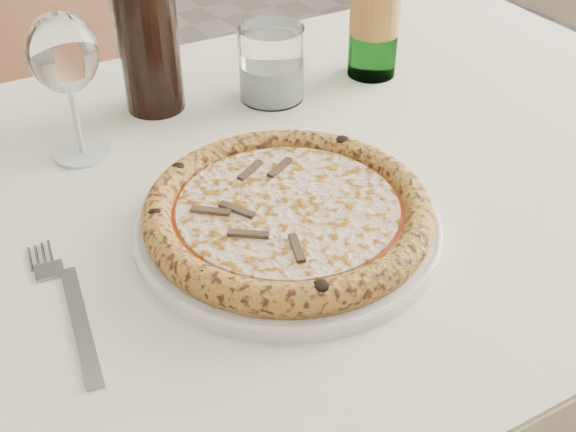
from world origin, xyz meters
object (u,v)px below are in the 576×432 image
object	(u,v)px
wine_glass	(63,56)
tumbler	(272,68)
pizza	(288,211)
plate	(288,225)
chair_far	(74,89)
wine_bottle	(145,10)
dining_table	(243,252)
beer_bottle	(376,1)

from	to	relation	value
wine_glass	tumbler	world-z (taller)	wine_glass
pizza	plate	bearing A→B (deg)	60.00
chair_far	wine_bottle	xyz separation A→B (m)	(-0.05, -0.56, 0.36)
plate	wine_glass	world-z (taller)	wine_glass
chair_far	pizza	bearing A→B (deg)	-93.20
dining_table	wine_glass	size ratio (longest dim) A/B	7.92
wine_glass	dining_table	bearing A→B (deg)	-52.56
plate	beer_bottle	world-z (taller)	beer_bottle
plate	tumbler	xyz separation A→B (m)	(0.15, 0.26, 0.03)
pizza	wine_glass	xyz separation A→B (m)	(-0.12, 0.26, 0.10)
pizza	beer_bottle	xyz separation A→B (m)	(0.31, 0.25, 0.08)
chair_far	wine_glass	size ratio (longest dim) A/B	5.28
plate	pizza	world-z (taller)	pizza
wine_bottle	chair_far	bearing A→B (deg)	85.17
wine_glass	wine_bottle	xyz separation A→B (m)	(0.13, 0.06, 0.01)
dining_table	pizza	bearing A→B (deg)	-90.00
wine_glass	tumbler	distance (m)	0.28
chair_far	beer_bottle	size ratio (longest dim) A/B	3.46
plate	wine_bottle	world-z (taller)	wine_bottle
wine_glass	wine_bottle	distance (m)	0.14
wine_bottle	tumbler	bearing A→B (deg)	-22.53
pizza	beer_bottle	size ratio (longest dim) A/B	1.09
dining_table	chair_far	bearing A→B (deg)	86.40
tumbler	wine_bottle	xyz separation A→B (m)	(-0.14, 0.06, 0.09)
chair_far	tumbler	distance (m)	0.69
chair_far	beer_bottle	distance (m)	0.77
plate	wine_glass	distance (m)	0.31
dining_table	pizza	size ratio (longest dim) A/B	4.74
tumbler	beer_bottle	size ratio (longest dim) A/B	0.37
dining_table	wine_glass	xyz separation A→B (m)	(-0.12, 0.16, 0.22)
wine_glass	plate	bearing A→B (deg)	-64.67
chair_far	beer_bottle	world-z (taller)	beer_bottle
beer_bottle	tumbler	bearing A→B (deg)	174.19
pizza	wine_glass	size ratio (longest dim) A/B	1.67
dining_table	chair_far	world-z (taller)	chair_far
beer_bottle	wine_bottle	xyz separation A→B (m)	(-0.30, 0.08, 0.03)
plate	wine_bottle	size ratio (longest dim) A/B	1.02
plate	pizza	distance (m)	0.02
plate	chair_far	bearing A→B (deg)	86.80
chair_far	pizza	world-z (taller)	chair_far
tumbler	wine_glass	bearing A→B (deg)	-179.57
pizza	tumbler	world-z (taller)	tumbler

